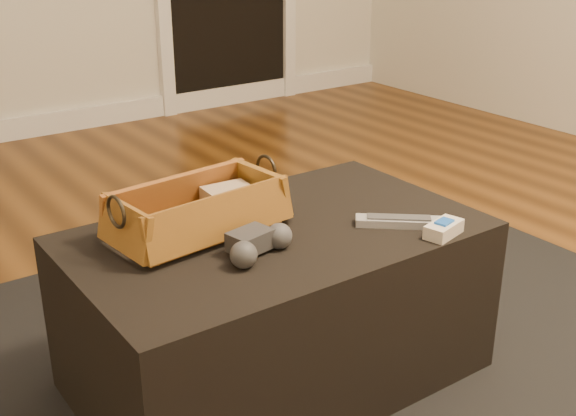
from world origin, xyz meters
TOP-DOWN VIEW (x-y plane):
  - floor at (0.00, 0.00)m, footprint 5.00×5.50m
  - baseboard at (0.00, 2.73)m, footprint 5.00×0.04m
  - area_rug at (-0.15, 0.05)m, footprint 2.60×2.00m
  - ottoman at (-0.15, 0.10)m, footprint 1.00×0.60m
  - tv_remote at (-0.33, 0.18)m, footprint 0.23×0.10m
  - cloth_bundle at (-0.20, 0.24)m, footprint 0.12×0.09m
  - wicker_basket at (-0.31, 0.19)m, footprint 0.45×0.27m
  - game_controller at (-0.27, 0.00)m, footprint 0.20×0.13m
  - silver_remote at (0.11, -0.06)m, footprint 0.19×0.17m
  - cream_gadget at (0.16, -0.16)m, footprint 0.11×0.08m

SIDE VIEW (x-z plane):
  - floor at x=0.00m, z-range -0.01..0.00m
  - area_rug at x=-0.15m, z-range 0.00..0.01m
  - baseboard at x=0.00m, z-range 0.00..0.12m
  - ottoman at x=-0.15m, z-range 0.01..0.43m
  - silver_remote at x=0.11m, z-range 0.43..0.46m
  - cream_gadget at x=0.16m, z-range 0.43..0.47m
  - tv_remote at x=-0.33m, z-range 0.45..0.47m
  - game_controller at x=-0.27m, z-range 0.43..0.49m
  - cloth_bundle at x=-0.20m, z-range 0.45..0.51m
  - wicker_basket at x=-0.31m, z-range 0.41..0.56m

